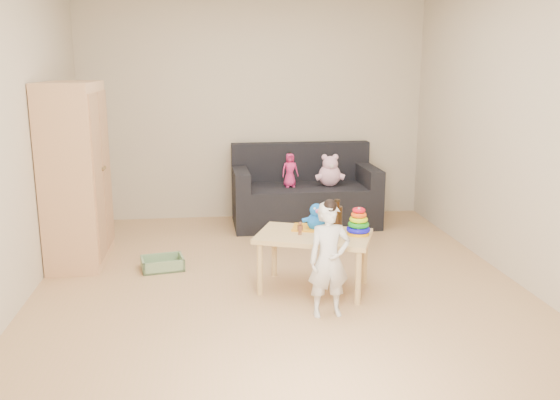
{
  "coord_description": "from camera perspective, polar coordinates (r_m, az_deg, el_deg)",
  "views": [
    {
      "loc": [
        -0.58,
        -4.72,
        1.81
      ],
      "look_at": [
        0.05,
        0.25,
        0.65
      ],
      "focal_mm": 38.0,
      "sensor_mm": 36.0,
      "label": 1
    }
  ],
  "objects": [
    {
      "name": "room",
      "position": [
        4.78,
        -0.22,
        6.92
      ],
      "size": [
        4.5,
        4.5,
        4.5
      ],
      "color": "tan",
      "rests_on": "ground"
    },
    {
      "name": "wardrobe",
      "position": [
        5.71,
        -19.07,
        2.39
      ],
      "size": [
        0.46,
        0.92,
        1.65
      ],
      "primitive_type": "cube",
      "color": "#E1AB7B",
      "rests_on": "ground"
    },
    {
      "name": "sofa",
      "position": [
        6.78,
        2.42,
        -0.47
      ],
      "size": [
        1.63,
        0.83,
        0.46
      ],
      "primitive_type": "cube",
      "rotation": [
        0.0,
        0.0,
        0.01
      ],
      "color": "black",
      "rests_on": "ground"
    },
    {
      "name": "play_table",
      "position": [
        4.84,
        3.25,
        -5.95
      ],
      "size": [
        1.04,
        0.85,
        0.47
      ],
      "primitive_type": "cube",
      "rotation": [
        0.0,
        0.0,
        -0.37
      ],
      "color": "#E3B17C",
      "rests_on": "ground"
    },
    {
      "name": "storage_bin",
      "position": [
        5.45,
        -11.24,
        -5.98
      ],
      "size": [
        0.41,
        0.34,
        0.11
      ],
      "primitive_type": null,
      "rotation": [
        0.0,
        0.0,
        0.19
      ],
      "color": "gray",
      "rests_on": "ground"
    },
    {
      "name": "toddler",
      "position": [
        4.31,
        4.74,
        -5.92
      ],
      "size": [
        0.32,
        0.23,
        0.83
      ],
      "primitive_type": "imported",
      "rotation": [
        0.0,
        0.0,
        0.08
      ],
      "color": "silver",
      "rests_on": "ground"
    },
    {
      "name": "pink_bear",
      "position": [
        6.69,
        4.8,
        2.64
      ],
      "size": [
        0.31,
        0.28,
        0.3
      ],
      "primitive_type": null,
      "rotation": [
        0.0,
        0.0,
        -0.21
      ],
      "color": "#FFBBDE",
      "rests_on": "sofa"
    },
    {
      "name": "doll",
      "position": [
        6.6,
        0.96,
        2.85
      ],
      "size": [
        0.21,
        0.16,
        0.37
      ],
      "primitive_type": "imported",
      "rotation": [
        0.0,
        0.0,
        0.16
      ],
      "color": "#E62B77",
      "rests_on": "sofa"
    },
    {
      "name": "ring_stacker",
      "position": [
        4.77,
        7.56,
        -2.29
      ],
      "size": [
        0.19,
        0.19,
        0.22
      ],
      "color": "#F2A90C",
      "rests_on": "play_table"
    },
    {
      "name": "brown_bottle",
      "position": [
        4.87,
        5.5,
        -1.65
      ],
      "size": [
        0.09,
        0.09,
        0.26
      ],
      "color": "black",
      "rests_on": "play_table"
    },
    {
      "name": "blue_plush",
      "position": [
        4.86,
        3.49,
        -1.58
      ],
      "size": [
        0.21,
        0.17,
        0.23
      ],
      "primitive_type": null,
      "rotation": [
        0.0,
        0.0,
        -0.13
      ],
      "color": "#1A75F1",
      "rests_on": "play_table"
    },
    {
      "name": "wooden_figure",
      "position": [
        4.73,
        1.95,
        -2.74
      ],
      "size": [
        0.05,
        0.04,
        0.11
      ],
      "primitive_type": null,
      "rotation": [
        0.0,
        0.0,
        -0.04
      ],
      "color": "brown",
      "rests_on": "play_table"
    },
    {
      "name": "yellow_book",
      "position": [
        4.92,
        2.55,
        -2.67
      ],
      "size": [
        0.28,
        0.28,
        0.02
      ],
      "primitive_type": "cube",
      "rotation": [
        0.0,
        0.0,
        -0.28
      ],
      "color": "orange",
      "rests_on": "play_table"
    }
  ]
}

